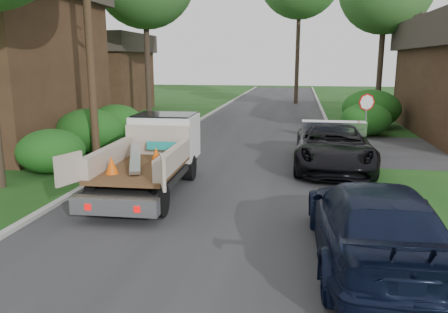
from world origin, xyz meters
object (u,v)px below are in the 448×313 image
Objects in this scene: stop_sign at (366,110)px; navy_suv at (374,224)px; flatbed_truck at (157,149)px; utility_pole at (88,24)px; black_pickup at (333,146)px; house_left_far at (97,71)px.

stop_sign reaches higher than navy_suv.
flatbed_truck is at bearing -39.51° from navy_suv.
utility_pole is 6.10m from flatbed_truck.
navy_suv is at bearing -39.65° from flatbed_truck.
stop_sign is 0.43× the size of flatbed_truck.
utility_pole is 1.71× the size of black_pickup.
house_left_far is at bearing 137.00° from black_pickup.
utility_pole is (-10.68, -4.02, 3.40)m from stop_sign.
utility_pole is 1.80× the size of navy_suv.
house_left_far is (-18.70, 13.00, 1.27)m from stop_sign.
house_left_far is at bearing 118.02° from flatbed_truck.
house_left_far reaches higher than flatbed_truck.
black_pickup is (9.08, 0.36, -4.36)m from utility_pole.
black_pickup is 1.05× the size of navy_suv.
utility_pole reaches higher than black_pickup.
stop_sign is 0.45× the size of navy_suv.
stop_sign is 0.25× the size of utility_pole.
navy_suv is at bearing -54.77° from house_left_far.
stop_sign is at bearing -98.68° from navy_suv.
black_pickup is at bearing 2.26° from utility_pole.
house_left_far is at bearing 145.19° from stop_sign.
flatbed_truck is at bearing -60.10° from house_left_far.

